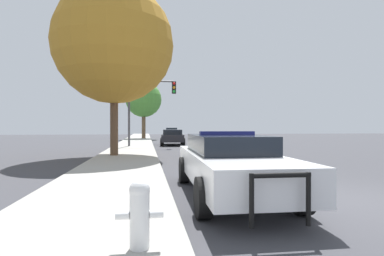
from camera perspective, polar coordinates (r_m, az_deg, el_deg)
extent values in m
plane|color=#3D3D42|center=(7.31, 26.67, -12.12)|extent=(110.00, 110.00, 0.00)
cube|color=#A3A099|center=(6.09, -18.06, -14.02)|extent=(3.00, 110.00, 0.13)
cube|color=white|center=(6.92, 7.19, -7.24)|extent=(1.94, 5.31, 0.61)
cube|color=black|center=(7.12, 6.66, -2.95)|extent=(1.62, 2.77, 0.40)
cylinder|color=black|center=(5.77, 20.12, -11.84)|extent=(0.26, 0.72, 0.71)
cylinder|color=black|center=(5.22, 2.11, -13.12)|extent=(0.26, 0.72, 0.71)
cylinder|color=black|center=(8.75, 10.16, -7.67)|extent=(0.26, 0.72, 0.71)
cylinder|color=black|center=(8.40, -1.55, -8.00)|extent=(0.26, 0.72, 0.71)
cylinder|color=black|center=(4.54, 21.29, -12.47)|extent=(0.07, 0.07, 0.74)
cylinder|color=black|center=(4.22, 11.28, -13.44)|extent=(0.07, 0.07, 0.74)
cylinder|color=black|center=(4.30, 16.49, -8.64)|extent=(0.86, 0.09, 0.07)
cube|color=navy|center=(7.12, 6.67, -0.98)|extent=(1.31, 0.23, 0.09)
cube|color=navy|center=(7.19, 14.27, -6.71)|extent=(0.10, 3.79, 0.17)
cylinder|color=white|center=(3.74, -9.95, -16.94)|extent=(0.23, 0.23, 0.66)
sphere|color=white|center=(3.65, -9.96, -11.55)|extent=(0.24, 0.24, 0.24)
cylinder|color=white|center=(3.74, -13.11, -15.94)|extent=(0.16, 0.09, 0.09)
cylinder|color=white|center=(3.73, -6.79, -15.97)|extent=(0.16, 0.09, 0.09)
cylinder|color=#424247|center=(22.47, -11.91, 2.94)|extent=(0.16, 0.16, 4.96)
cylinder|color=#424247|center=(22.67, -7.68, 8.84)|extent=(3.31, 0.11, 0.11)
cube|color=black|center=(22.70, -3.46, 7.69)|extent=(0.30, 0.24, 0.90)
sphere|color=red|center=(22.61, -3.43, 8.48)|extent=(0.20, 0.20, 0.20)
sphere|color=orange|center=(22.57, -3.43, 7.73)|extent=(0.20, 0.20, 0.20)
sphere|color=green|center=(22.53, -3.43, 6.97)|extent=(0.20, 0.20, 0.20)
cube|color=silver|center=(42.23, -3.97, -0.92)|extent=(1.90, 4.06, 0.67)
cube|color=black|center=(42.02, -3.96, -0.21)|extent=(1.58, 2.13, 0.38)
cylinder|color=black|center=(43.44, -5.17, -1.33)|extent=(0.27, 0.69, 0.68)
cylinder|color=black|center=(43.51, -2.92, -1.33)|extent=(0.27, 0.69, 0.68)
cylinder|color=black|center=(40.97, -5.09, -1.43)|extent=(0.27, 0.69, 0.68)
cylinder|color=black|center=(41.05, -2.71, -1.43)|extent=(0.27, 0.69, 0.68)
cube|color=black|center=(25.43, -3.75, -1.86)|extent=(2.10, 4.66, 0.57)
cube|color=black|center=(25.19, -3.74, -0.77)|extent=(1.70, 2.47, 0.40)
cylinder|color=black|center=(26.85, -5.66, -2.36)|extent=(0.29, 0.67, 0.66)
cylinder|color=black|center=(26.88, -1.93, -2.36)|extent=(0.29, 0.67, 0.66)
cylinder|color=black|center=(24.04, -5.78, -2.67)|extent=(0.29, 0.67, 0.66)
cylinder|color=black|center=(24.07, -1.62, -2.67)|extent=(0.29, 0.67, 0.66)
cylinder|color=brown|center=(36.81, -9.20, 0.81)|extent=(0.46, 0.46, 3.56)
sphere|color=#4C8E38|center=(36.96, -9.20, 5.42)|extent=(4.33, 4.33, 4.33)
cylinder|color=brown|center=(15.54, -14.61, 2.23)|extent=(0.39, 0.39, 3.94)
sphere|color=#B77F28|center=(16.07, -14.63, 15.21)|extent=(5.98, 5.98, 5.98)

